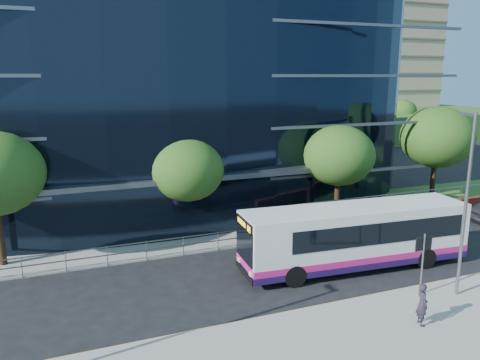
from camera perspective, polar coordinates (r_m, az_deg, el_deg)
name	(u,v)px	position (r m, az deg, el deg)	size (l,w,h in m)	color
ground	(312,299)	(21.47, 8.80, -14.10)	(200.00, 200.00, 0.00)	black
pavement_near	(386,360)	(17.89, 17.37, -20.20)	(80.00, 8.00, 0.15)	gray
kerb	(324,307)	(20.68, 10.24, -15.02)	(80.00, 0.25, 0.16)	gray
yellow_line_outer	(322,307)	(20.86, 9.94, -14.97)	(80.00, 0.08, 0.01)	gold
yellow_line_inner	(320,305)	(20.98, 9.72, -14.80)	(80.00, 0.08, 0.01)	gold
far_forecourt	(135,236)	(29.34, -12.71, -6.71)	(50.00, 8.00, 0.10)	gray
glass_office	(135,97)	(37.82, -12.63, 9.88)	(44.00, 23.10, 16.00)	black
guard_railings	(107,251)	(25.13, -15.91, -8.35)	(24.00, 0.05, 1.10)	slate
apartment_block	(309,67)	(84.77, 8.44, 13.49)	(60.00, 42.00, 30.00)	#2D511E
street_sign	(423,251)	(22.00, 21.43, -8.10)	(0.85, 0.09, 2.80)	slate
tree_far_b	(187,170)	(27.41, -6.44, 1.18)	(4.29, 4.29, 6.05)	black
tree_far_c	(339,156)	(30.98, 11.98, 2.92)	(4.62, 4.62, 6.51)	black
tree_far_d	(437,137)	(37.29, 22.86, 4.82)	(5.28, 5.28, 7.44)	black
tree_dist_e	(319,113)	(66.05, 9.62, 8.03)	(4.62, 4.62, 6.51)	black
tree_dist_f	(403,111)	(77.05, 19.20, 7.90)	(4.29, 4.29, 6.05)	black
streetlight_east	(466,200)	(21.98, 25.82, -2.25)	(0.15, 0.77, 8.00)	slate
city_bus	(357,235)	(24.55, 14.06, -6.58)	(11.95, 3.50, 3.19)	silver
pedestrian	(422,304)	(19.90, 21.32, -13.92)	(0.62, 0.41, 1.70)	#241D2C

